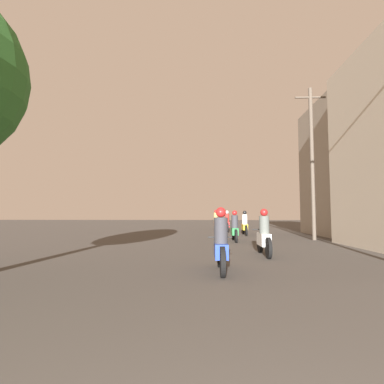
{
  "coord_description": "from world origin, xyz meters",
  "views": [
    {
      "loc": [
        -0.47,
        -0.09,
        1.38
      ],
      "look_at": [
        -1.18,
        17.89,
        2.65
      ],
      "focal_mm": 28.0,
      "sensor_mm": 36.0,
      "label": 1
    }
  ],
  "objects_px": {
    "utility_pole_far": "(312,160)",
    "motorcycle_yellow": "(245,225)",
    "motorcycle_white": "(264,237)",
    "motorcycle_orange": "(216,222)",
    "motorcycle_blue": "(221,246)",
    "building_right_far": "(354,169)",
    "motorcycle_green": "(235,229)",
    "motorcycle_red": "(227,223)"
  },
  "relations": [
    {
      "from": "utility_pole_far",
      "to": "motorcycle_yellow",
      "type": "bearing_deg",
      "value": 132.67
    },
    {
      "from": "motorcycle_white",
      "to": "motorcycle_orange",
      "type": "xyz_separation_m",
      "value": [
        -0.95,
        15.63,
        0.05
      ]
    },
    {
      "from": "motorcycle_blue",
      "to": "motorcycle_orange",
      "type": "bearing_deg",
      "value": 78.87
    },
    {
      "from": "building_right_far",
      "to": "motorcycle_orange",
      "type": "bearing_deg",
      "value": 142.82
    },
    {
      "from": "building_right_far",
      "to": "motorcycle_blue",
      "type": "bearing_deg",
      "value": -127.27
    },
    {
      "from": "motorcycle_yellow",
      "to": "utility_pole_far",
      "type": "relative_size",
      "value": 0.26
    },
    {
      "from": "motorcycle_blue",
      "to": "motorcycle_white",
      "type": "height_order",
      "value": "motorcycle_white"
    },
    {
      "from": "motorcycle_green",
      "to": "utility_pole_far",
      "type": "relative_size",
      "value": 0.25
    },
    {
      "from": "motorcycle_white",
      "to": "building_right_far",
      "type": "distance_m",
      "value": 12.4
    },
    {
      "from": "motorcycle_blue",
      "to": "motorcycle_red",
      "type": "height_order",
      "value": "motorcycle_red"
    },
    {
      "from": "motorcycle_green",
      "to": "building_right_far",
      "type": "bearing_deg",
      "value": 24.07
    },
    {
      "from": "motorcycle_green",
      "to": "motorcycle_orange",
      "type": "xyz_separation_m",
      "value": [
        -0.5,
        10.76,
        0.05
      ]
    },
    {
      "from": "motorcycle_yellow",
      "to": "building_right_far",
      "type": "relative_size",
      "value": 0.25
    },
    {
      "from": "utility_pole_far",
      "to": "motorcycle_white",
      "type": "bearing_deg",
      "value": -122.54
    },
    {
      "from": "building_right_far",
      "to": "motorcycle_white",
      "type": "bearing_deg",
      "value": -129.33
    },
    {
      "from": "motorcycle_white",
      "to": "motorcycle_orange",
      "type": "relative_size",
      "value": 1.08
    },
    {
      "from": "motorcycle_orange",
      "to": "motorcycle_yellow",
      "type": "bearing_deg",
      "value": -77.62
    },
    {
      "from": "motorcycle_blue",
      "to": "motorcycle_green",
      "type": "bearing_deg",
      "value": 72.55
    },
    {
      "from": "motorcycle_white",
      "to": "motorcycle_green",
      "type": "height_order",
      "value": "motorcycle_white"
    },
    {
      "from": "motorcycle_white",
      "to": "building_right_far",
      "type": "bearing_deg",
      "value": 53.11
    },
    {
      "from": "motorcycle_red",
      "to": "motorcycle_blue",
      "type": "bearing_deg",
      "value": -102.31
    },
    {
      "from": "motorcycle_green",
      "to": "motorcycle_orange",
      "type": "bearing_deg",
      "value": 88.3
    },
    {
      "from": "motorcycle_green",
      "to": "motorcycle_red",
      "type": "bearing_deg",
      "value": 84.1
    },
    {
      "from": "motorcycle_green",
      "to": "motorcycle_yellow",
      "type": "relative_size",
      "value": 0.94
    },
    {
      "from": "motorcycle_blue",
      "to": "utility_pole_far",
      "type": "distance_m",
      "value": 10.64
    },
    {
      "from": "utility_pole_far",
      "to": "motorcycle_green",
      "type": "bearing_deg",
      "value": -167.41
    },
    {
      "from": "motorcycle_white",
      "to": "motorcycle_orange",
      "type": "bearing_deg",
      "value": 95.92
    },
    {
      "from": "motorcycle_yellow",
      "to": "motorcycle_white",
      "type": "bearing_deg",
      "value": -91.41
    },
    {
      "from": "motorcycle_white",
      "to": "motorcycle_blue",
      "type": "bearing_deg",
      "value": -117.03
    },
    {
      "from": "motorcycle_green",
      "to": "motorcycle_red",
      "type": "relative_size",
      "value": 0.97
    },
    {
      "from": "motorcycle_white",
      "to": "motorcycle_red",
      "type": "xyz_separation_m",
      "value": [
        -0.25,
        12.34,
        0.02
      ]
    },
    {
      "from": "motorcycle_blue",
      "to": "motorcycle_yellow",
      "type": "xyz_separation_m",
      "value": [
        2.16,
        11.89,
        0.01
      ]
    },
    {
      "from": "motorcycle_blue",
      "to": "building_right_far",
      "type": "distance_m",
      "value": 15.41
    },
    {
      "from": "motorcycle_red",
      "to": "utility_pole_far",
      "type": "bearing_deg",
      "value": -66.26
    },
    {
      "from": "motorcycle_blue",
      "to": "motorcycle_green",
      "type": "xyz_separation_m",
      "value": [
        1.1,
        7.61,
        -0.0
      ]
    },
    {
      "from": "motorcycle_yellow",
      "to": "motorcycle_red",
      "type": "bearing_deg",
      "value": 107.56
    },
    {
      "from": "motorcycle_green",
      "to": "motorcycle_orange",
      "type": "height_order",
      "value": "motorcycle_orange"
    },
    {
      "from": "motorcycle_white",
      "to": "motorcycle_green",
      "type": "distance_m",
      "value": 4.89
    },
    {
      "from": "motorcycle_blue",
      "to": "motorcycle_green",
      "type": "relative_size",
      "value": 0.98
    },
    {
      "from": "motorcycle_orange",
      "to": "building_right_far",
      "type": "relative_size",
      "value": 0.23
    },
    {
      "from": "motorcycle_white",
      "to": "motorcycle_green",
      "type": "xyz_separation_m",
      "value": [
        -0.45,
        4.87,
        -0.0
      ]
    },
    {
      "from": "motorcycle_blue",
      "to": "motorcycle_yellow",
      "type": "bearing_deg",
      "value": 70.43
    }
  ]
}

